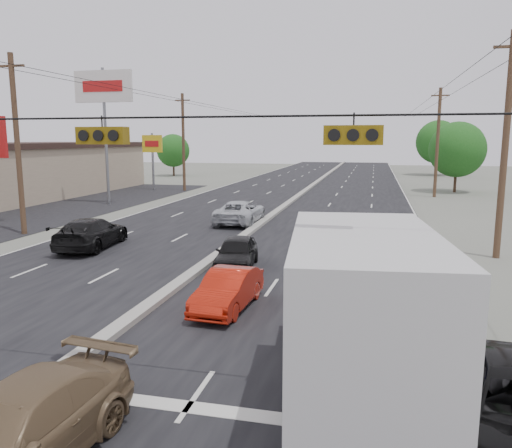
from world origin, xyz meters
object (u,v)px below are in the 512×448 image
(queue_car_a, at_px, (237,253))
(oncoming_near, at_px, (91,233))
(box_truck, at_px, (359,317))
(utility_pole_left_c, at_px, (183,142))
(queue_car_b, at_px, (364,274))
(pole_sign_far, at_px, (152,148))
(oncoming_far, at_px, (240,212))
(utility_pole_right_b, at_px, (505,145))
(tree_left_far, at_px, (173,151))
(tan_sedan, at_px, (15,433))
(tree_right_mid, at_px, (457,150))
(utility_pole_left_b, at_px, (17,144))
(pole_sign_billboard, at_px, (104,95))
(tree_right_far, at_px, (438,142))
(red_sedan, at_px, (228,290))
(queue_car_d, at_px, (373,283))
(utility_pole_right_c, at_px, (438,142))

(queue_car_a, bearing_deg, oncoming_near, 157.28)
(box_truck, distance_m, oncoming_near, 18.16)
(utility_pole_left_c, distance_m, queue_car_b, 37.26)
(pole_sign_far, relative_size, oncoming_far, 1.13)
(pole_sign_far, bearing_deg, utility_pole_right_b, -41.26)
(utility_pole_left_c, bearing_deg, oncoming_far, -59.22)
(queue_car_a, xyz_separation_m, oncoming_far, (-2.80, 10.96, 0.07))
(utility_pole_left_c, height_order, tree_left_far, utility_pole_left_c)
(box_truck, xyz_separation_m, queue_car_a, (-5.32, 10.01, -1.23))
(tan_sedan, relative_size, oncoming_near, 0.91)
(pole_sign_far, bearing_deg, queue_car_b, -54.36)
(box_truck, distance_m, tan_sedan, 6.42)
(pole_sign_far, bearing_deg, box_truck, -60.16)
(oncoming_near, relative_size, oncoming_far, 0.98)
(utility_pole_right_b, bearing_deg, oncoming_near, -172.79)
(tree_left_far, distance_m, queue_car_b, 59.14)
(tree_right_mid, distance_m, queue_car_b, 37.75)
(tree_left_far, bearing_deg, utility_pole_left_b, -78.08)
(pole_sign_billboard, height_order, tree_right_mid, pole_sign_billboard)
(pole_sign_billboard, height_order, queue_car_a, pole_sign_billboard)
(utility_pole_left_b, distance_m, tree_right_far, 61.95)
(utility_pole_left_c, xyz_separation_m, tan_sedan, (13.90, -42.99, -4.42))
(utility_pole_left_b, distance_m, pole_sign_billboard, 13.68)
(pole_sign_billboard, relative_size, box_truck, 1.46)
(utility_pole_left_c, xyz_separation_m, pole_sign_billboard, (-2.00, -12.00, 3.76))
(utility_pole_right_b, relative_size, pole_sign_billboard, 0.91)
(utility_pole_right_b, xyz_separation_m, queue_car_a, (-11.10, -4.60, -4.44))
(box_truck, xyz_separation_m, queue_car_b, (-0.04, 7.98, -1.25))
(utility_pole_left_c, height_order, utility_pole_right_b, same)
(red_sedan, height_order, queue_car_b, queue_car_b)
(oncoming_near, bearing_deg, box_truck, 131.86)
(tree_right_far, relative_size, oncoming_far, 1.54)
(tree_right_far, relative_size, queue_car_a, 2.07)
(utility_pole_right_b, relative_size, queue_car_d, 1.84)
(tan_sedan, xyz_separation_m, queue_car_a, (0.00, 13.39, -0.02))
(oncoming_near, bearing_deg, tan_sedan, 111.59)
(utility_pole_right_c, bearing_deg, oncoming_far, -126.72)
(utility_pole_right_c, bearing_deg, oncoming_near, -124.99)
(utility_pole_right_c, xyz_separation_m, queue_car_d, (-5.50, -33.24, -4.32))
(utility_pole_right_b, xyz_separation_m, pole_sign_billboard, (-27.00, 13.00, 3.76))
(utility_pole_right_c, xyz_separation_m, pole_sign_billboard, (-27.00, -12.00, 3.76))
(tree_right_mid, bearing_deg, utility_pole_right_c, -116.57)
(utility_pole_left_b, height_order, oncoming_near, utility_pole_left_b)
(utility_pole_right_c, xyz_separation_m, queue_car_b, (-5.82, -31.63, -4.46))
(oncoming_far, bearing_deg, queue_car_a, 104.22)
(box_truck, bearing_deg, utility_pole_right_c, 75.39)
(box_truck, xyz_separation_m, queue_car_d, (0.28, 6.36, -1.11))
(tree_right_mid, distance_m, oncoming_near, 39.18)
(utility_pole_left_b, height_order, queue_car_b, utility_pole_left_b)
(pole_sign_far, bearing_deg, red_sedan, -61.85)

